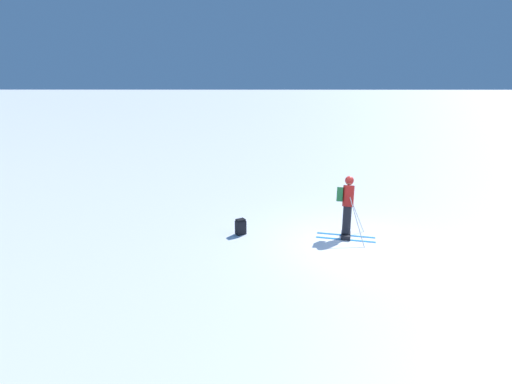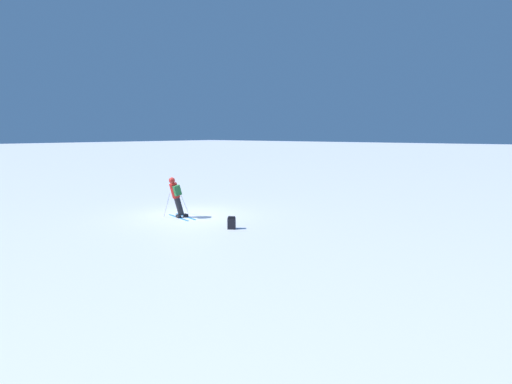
% 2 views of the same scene
% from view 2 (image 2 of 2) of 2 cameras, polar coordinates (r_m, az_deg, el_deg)
% --- Properties ---
extents(ground_plane, '(300.00, 300.00, 0.00)m').
position_cam_2_polar(ground_plane, '(18.64, -9.51, -3.36)').
color(ground_plane, white).
extents(skier, '(1.38, 1.83, 1.88)m').
position_cam_2_polar(skier, '(18.04, -11.33, -0.44)').
color(skier, '#1E7AC6').
rests_on(skier, ground).
extents(spare_backpack, '(0.35, 0.37, 0.50)m').
position_cam_2_polar(spare_backpack, '(15.85, -3.51, -4.43)').
color(spare_backpack, black).
rests_on(spare_backpack, ground).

